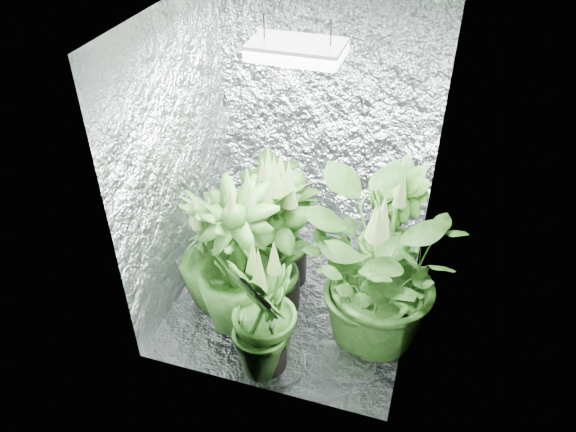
# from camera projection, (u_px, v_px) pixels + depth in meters

# --- Properties ---
(ground) EXTENTS (1.60, 1.60, 0.00)m
(ground) POSITION_uv_depth(u_px,v_px,m) (294.00, 298.00, 4.05)
(ground) COLOR silver
(ground) RESTS_ON ground
(walls) EXTENTS (1.62, 1.62, 2.00)m
(walls) POSITION_uv_depth(u_px,v_px,m) (296.00, 182.00, 3.45)
(walls) COLOR silver
(walls) RESTS_ON ground
(ceiling) EXTENTS (1.60, 1.60, 0.01)m
(ceiling) POSITION_uv_depth(u_px,v_px,m) (297.00, 17.00, 2.85)
(ceiling) COLOR silver
(ceiling) RESTS_ON walls
(grow_lamp) EXTENTS (0.50, 0.30, 0.22)m
(grow_lamp) POSITION_uv_depth(u_px,v_px,m) (297.00, 50.00, 2.96)
(grow_lamp) COLOR gray
(grow_lamp) RESTS_ON ceiling
(plant_a) EXTENTS (0.97, 0.97, 0.99)m
(plant_a) POSITION_uv_depth(u_px,v_px,m) (265.00, 212.00, 4.09)
(plant_a) COLOR black
(plant_a) RESTS_ON ground
(plant_b) EXTENTS (0.64, 0.64, 1.03)m
(plant_b) POSITION_uv_depth(u_px,v_px,m) (286.00, 229.00, 3.94)
(plant_b) COLOR black
(plant_b) RESTS_ON ground
(plant_c) EXTENTS (0.67, 0.67, 1.06)m
(plant_c) POSITION_uv_depth(u_px,v_px,m) (389.00, 233.00, 3.86)
(plant_c) COLOR black
(plant_c) RESTS_ON ground
(plant_d) EXTENTS (0.68, 0.68, 0.95)m
(plant_d) POSITION_uv_depth(u_px,v_px,m) (214.00, 254.00, 3.77)
(plant_d) COLOR black
(plant_d) RESTS_ON ground
(plant_e) EXTENTS (1.05, 1.05, 1.20)m
(plant_e) POSITION_uv_depth(u_px,v_px,m) (376.00, 278.00, 3.38)
(plant_e) COLOR black
(plant_e) RESTS_ON ground
(plant_f) EXTENTS (0.75, 0.75, 1.16)m
(plant_f) POSITION_uv_depth(u_px,v_px,m) (276.00, 247.00, 3.68)
(plant_f) COLOR black
(plant_f) RESTS_ON ground
(plant_g) EXTENTS (0.65, 0.65, 0.99)m
(plant_g) POSITION_uv_depth(u_px,v_px,m) (264.00, 317.00, 3.28)
(plant_g) COLOR black
(plant_g) RESTS_ON ground
(plant_h) EXTENTS (0.75, 0.75, 1.16)m
(plant_h) POSITION_uv_depth(u_px,v_px,m) (237.00, 262.00, 3.56)
(plant_h) COLOR black
(plant_h) RESTS_ON ground
(circulation_fan) EXTENTS (0.16, 0.33, 0.37)m
(circulation_fan) POSITION_uv_depth(u_px,v_px,m) (388.00, 258.00, 4.16)
(circulation_fan) COLOR black
(circulation_fan) RESTS_ON ground
(plant_label) EXTENTS (0.05, 0.02, 0.08)m
(plant_label) POSITION_uv_depth(u_px,v_px,m) (273.00, 340.00, 3.34)
(plant_label) COLOR white
(plant_label) RESTS_ON plant_g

